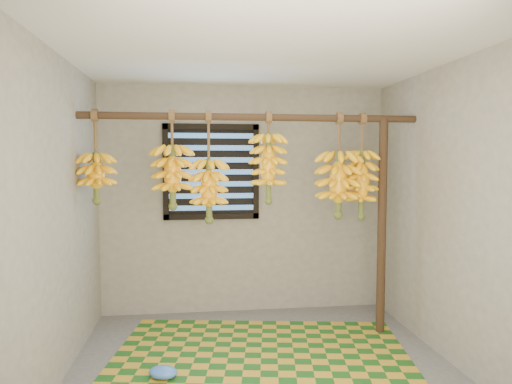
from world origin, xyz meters
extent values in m
cube|color=#555555|center=(0.00, 0.00, -0.01)|extent=(3.00, 3.00, 0.01)
cube|color=silver|center=(0.00, 0.00, 2.40)|extent=(3.00, 3.00, 0.01)
cube|color=slate|center=(0.00, 1.50, 1.20)|extent=(3.00, 0.01, 2.40)
cube|color=slate|center=(-1.50, 0.00, 1.20)|extent=(0.01, 3.00, 2.40)
cube|color=slate|center=(1.50, 0.00, 1.20)|extent=(0.01, 3.00, 2.40)
cube|color=black|center=(-0.35, 1.48, 1.50)|extent=(1.00, 0.04, 1.00)
cylinder|color=#3A2717|center=(0.00, 0.70, 2.00)|extent=(3.00, 0.06, 0.06)
cylinder|color=#3A2717|center=(1.20, 0.70, 1.00)|extent=(0.08, 0.08, 2.00)
cube|color=#1A5218|center=(-0.01, 0.16, 0.01)|extent=(2.71, 2.31, 0.01)
ellipsoid|color=blue|center=(-0.76, 0.02, 0.05)|extent=(0.26, 0.22, 0.09)
cylinder|color=brown|center=(-1.35, 0.70, 1.84)|extent=(0.02, 0.02, 0.37)
cylinder|color=#4C5923|center=(-1.35, 0.70, 1.49)|extent=(0.05, 0.05, 0.39)
cylinder|color=brown|center=(-0.71, 0.70, 1.88)|extent=(0.02, 0.02, 0.30)
cylinder|color=#4C5923|center=(-0.71, 0.70, 1.50)|extent=(0.06, 0.06, 0.51)
cylinder|color=brown|center=(-0.40, 0.70, 1.82)|extent=(0.02, 0.02, 0.43)
cylinder|color=#4C5923|center=(-0.40, 0.70, 1.37)|extent=(0.06, 0.06, 0.52)
cylinder|color=brown|center=(0.13, 0.70, 1.93)|extent=(0.02, 0.02, 0.20)
cylinder|color=#4C5923|center=(0.13, 0.70, 1.57)|extent=(0.05, 0.05, 0.58)
cylinder|color=brown|center=(0.78, 0.70, 1.85)|extent=(0.02, 0.02, 0.36)
cylinder|color=#4C5923|center=(0.78, 0.70, 1.42)|extent=(0.06, 0.06, 0.56)
cylinder|color=brown|center=(1.00, 0.70, 1.86)|extent=(0.02, 0.02, 0.34)
cylinder|color=#4C5923|center=(1.00, 0.70, 1.42)|extent=(0.05, 0.05, 0.59)
camera|label=1|loc=(-0.51, -3.31, 1.62)|focal=32.00mm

